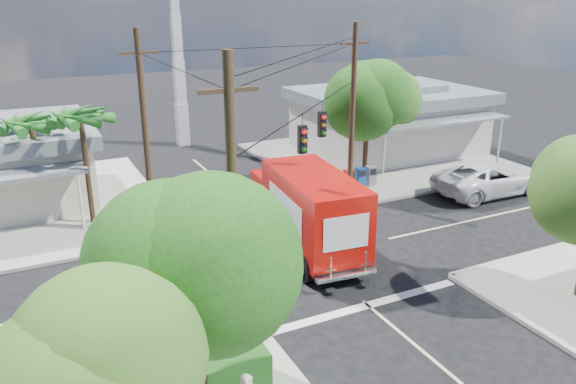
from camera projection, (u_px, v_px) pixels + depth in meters
ground at (309, 256)px, 23.21m from camera, size 120.00×120.00×0.00m
sidewalk_ne at (376, 158)px, 36.92m from camera, size 14.12×14.12×0.14m
sidewalk_nw at (13, 211)px, 27.84m from camera, size 14.12×14.12×0.14m
road_markings at (327, 271)px, 21.97m from camera, size 32.00×32.00×0.01m
building_ne at (389, 119)px, 37.76m from camera, size 11.80×10.20×4.50m
radio_tower at (178, 65)px, 38.44m from camera, size 0.80×0.80×17.00m
tree_sw_front at (196, 277)px, 12.47m from camera, size 3.88×3.78×6.03m
tree_ne_front at (368, 101)px, 30.34m from camera, size 4.21×4.14×6.66m
tree_ne_back at (384, 101)px, 33.47m from camera, size 3.77×3.66×5.82m
palm_nw_front at (81, 119)px, 24.74m from camera, size 3.01×3.08×5.59m
palm_nw_back at (31, 125)px, 25.29m from camera, size 3.01×3.08×5.19m
utility_poles at (257, 142)px, 22.34m from camera, size 12.00×10.68×9.00m
picket_fence at (152, 374)px, 15.00m from camera, size 5.94×0.06×1.00m
vending_boxes at (360, 178)px, 30.93m from camera, size 1.90×0.50×1.10m
delivery_truck at (307, 209)px, 23.42m from camera, size 3.26×8.26×3.49m
parked_car at (489, 178)px, 30.24m from camera, size 6.33×3.01×1.74m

